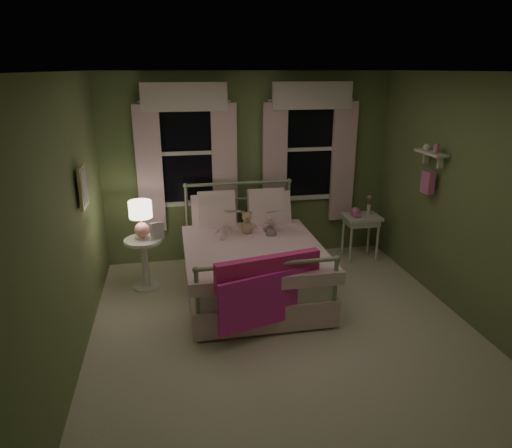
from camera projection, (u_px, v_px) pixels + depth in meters
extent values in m
plane|color=#EDE5CD|center=(284.00, 330.00, 4.83)|extent=(4.20, 4.20, 0.00)
plane|color=white|center=(290.00, 71.00, 3.99)|extent=(4.20, 4.20, 0.00)
plane|color=olive|center=(249.00, 169.00, 6.36)|extent=(4.00, 0.00, 4.00)
plane|color=olive|center=(383.00, 328.00, 2.46)|extent=(4.00, 0.00, 4.00)
plane|color=olive|center=(68.00, 226.00, 4.05)|extent=(0.00, 4.20, 4.20)
plane|color=olive|center=(472.00, 202.00, 4.76)|extent=(0.00, 4.20, 4.20)
cube|color=white|center=(251.00, 261.00, 5.51)|extent=(1.44, 1.94, 0.26)
cube|color=white|center=(251.00, 279.00, 5.58)|extent=(1.54, 2.02, 0.30)
cube|color=white|center=(253.00, 252.00, 5.31)|extent=(1.58, 1.75, 0.14)
cylinder|color=#9EB793|center=(194.00, 275.00, 5.42)|extent=(0.04, 1.90, 0.04)
cylinder|color=#9EB793|center=(306.00, 266.00, 5.67)|extent=(0.04, 1.90, 0.04)
cylinder|color=#9EB793|center=(187.00, 227.00, 6.23)|extent=(0.04, 0.04, 1.15)
cylinder|color=#9EB793|center=(288.00, 220.00, 6.48)|extent=(0.04, 0.04, 1.15)
sphere|color=#9EB793|center=(185.00, 186.00, 6.05)|extent=(0.07, 0.07, 0.07)
sphere|color=#9EB793|center=(289.00, 181.00, 6.30)|extent=(0.07, 0.07, 0.07)
cylinder|color=#9EB793|center=(238.00, 183.00, 6.17)|extent=(1.42, 0.04, 0.04)
cylinder|color=#9EB793|center=(238.00, 199.00, 6.24)|extent=(1.38, 0.03, 0.03)
cylinder|color=#9EB793|center=(198.00, 307.00, 4.49)|extent=(0.04, 0.04, 0.80)
cylinder|color=#9EB793|center=(335.00, 294.00, 4.74)|extent=(0.04, 0.04, 0.80)
sphere|color=#9EB793|center=(196.00, 270.00, 4.36)|extent=(0.07, 0.07, 0.07)
sphere|color=#9EB793|center=(337.00, 259.00, 4.61)|extent=(0.07, 0.07, 0.07)
cylinder|color=#9EB793|center=(268.00, 264.00, 4.48)|extent=(1.42, 0.04, 0.04)
cube|color=white|center=(213.00, 215.00, 5.97)|extent=(0.55, 0.32, 0.57)
cube|color=white|center=(270.00, 212.00, 6.10)|extent=(0.55, 0.32, 0.57)
cube|color=white|center=(217.00, 209.00, 5.95)|extent=(0.48, 0.30, 0.51)
cube|color=white|center=(266.00, 207.00, 6.07)|extent=(0.48, 0.30, 0.51)
cube|color=#F12F88|center=(268.00, 272.00, 4.51)|extent=(1.10, 0.31, 0.32)
cube|color=#FD31BA|center=(270.00, 299.00, 4.53)|extent=(1.07, 0.35, 0.55)
imported|color=#F7D1DD|center=(223.00, 211.00, 5.71)|extent=(0.29, 0.21, 0.71)
imported|color=#F7D1DD|center=(266.00, 211.00, 5.82)|extent=(0.34, 0.27, 0.67)
imported|color=beige|center=(225.00, 215.00, 5.47)|extent=(0.22, 0.17, 0.26)
imported|color=beige|center=(271.00, 215.00, 5.58)|extent=(0.21, 0.14, 0.26)
sphere|color=tan|center=(247.00, 227.00, 5.68)|extent=(0.16, 0.16, 0.16)
sphere|color=tan|center=(247.00, 217.00, 5.61)|extent=(0.12, 0.12, 0.12)
sphere|color=tan|center=(243.00, 213.00, 5.59)|extent=(0.05, 0.05, 0.05)
sphere|color=tan|center=(250.00, 213.00, 5.61)|extent=(0.05, 0.05, 0.05)
sphere|color=tan|center=(241.00, 227.00, 5.63)|extent=(0.06, 0.06, 0.06)
sphere|color=tan|center=(253.00, 226.00, 5.66)|extent=(0.06, 0.06, 0.06)
sphere|color=#8C6B51|center=(248.00, 219.00, 5.57)|extent=(0.04, 0.04, 0.04)
cylinder|color=white|center=(143.00, 241.00, 5.57)|extent=(0.46, 0.46, 0.04)
cylinder|color=white|center=(145.00, 264.00, 5.67)|extent=(0.08, 0.08, 0.60)
cylinder|color=white|center=(147.00, 286.00, 5.77)|extent=(0.34, 0.34, 0.03)
sphere|color=pink|center=(142.00, 230.00, 5.53)|extent=(0.18, 0.18, 0.18)
cylinder|color=pink|center=(141.00, 220.00, 5.49)|extent=(0.03, 0.03, 0.11)
cylinder|color=#FFEAC6|center=(140.00, 209.00, 5.44)|extent=(0.28, 0.28, 0.20)
imported|color=beige|center=(151.00, 240.00, 5.51)|extent=(0.20, 0.25, 0.02)
cube|color=white|center=(362.00, 217.00, 6.46)|extent=(0.50, 0.40, 0.04)
cube|color=white|center=(361.00, 222.00, 6.48)|extent=(0.44, 0.34, 0.08)
cylinder|color=white|center=(351.00, 243.00, 6.39)|extent=(0.04, 0.04, 0.60)
cylinder|color=white|center=(377.00, 241.00, 6.46)|extent=(0.04, 0.04, 0.60)
cylinder|color=white|center=(343.00, 235.00, 6.67)|extent=(0.04, 0.04, 0.60)
cylinder|color=white|center=(369.00, 234.00, 6.74)|extent=(0.04, 0.04, 0.60)
sphere|color=pink|center=(355.00, 212.00, 6.41)|extent=(0.14, 0.14, 0.14)
cube|color=pink|center=(358.00, 215.00, 6.34)|extent=(0.10, 0.05, 0.04)
cylinder|color=white|center=(369.00, 209.00, 6.50)|extent=(0.05, 0.05, 0.14)
cylinder|color=#4C7F3F|center=(369.00, 202.00, 6.46)|extent=(0.01, 0.01, 0.12)
sphere|color=pink|center=(370.00, 197.00, 6.44)|extent=(0.06, 0.06, 0.06)
cube|color=black|center=(187.00, 153.00, 6.11)|extent=(0.76, 0.02, 1.35)
cube|color=white|center=(184.00, 99.00, 5.87)|extent=(0.84, 0.05, 0.06)
cube|color=white|center=(189.00, 203.00, 6.32)|extent=(0.84, 0.05, 0.06)
cube|color=white|center=(156.00, 154.00, 6.02)|extent=(0.06, 0.05, 1.40)
cube|color=white|center=(217.00, 152.00, 6.17)|extent=(0.06, 0.05, 1.40)
cube|color=white|center=(187.00, 153.00, 6.10)|extent=(0.76, 0.04, 0.05)
cube|color=silver|center=(150.00, 170.00, 6.03)|extent=(0.34, 0.06, 1.70)
cube|color=white|center=(225.00, 167.00, 6.21)|extent=(0.34, 0.06, 1.70)
cube|color=white|center=(184.00, 97.00, 5.80)|extent=(1.10, 0.08, 0.36)
cylinder|color=white|center=(184.00, 102.00, 5.86)|extent=(1.20, 0.03, 0.03)
cube|color=black|center=(308.00, 149.00, 6.41)|extent=(0.76, 0.02, 1.35)
cube|color=white|center=(311.00, 98.00, 6.17)|extent=(0.84, 0.05, 0.06)
cube|color=white|center=(307.00, 197.00, 6.62)|extent=(0.84, 0.05, 0.06)
cube|color=white|center=(281.00, 150.00, 6.33)|extent=(0.06, 0.05, 1.40)
cube|color=white|center=(336.00, 148.00, 6.47)|extent=(0.06, 0.05, 1.40)
cube|color=white|center=(309.00, 149.00, 6.40)|extent=(0.76, 0.04, 0.05)
cube|color=silver|center=(275.00, 165.00, 6.33)|extent=(0.34, 0.06, 1.70)
cube|color=silver|center=(343.00, 163.00, 6.51)|extent=(0.34, 0.06, 1.70)
cube|color=white|center=(312.00, 96.00, 6.10)|extent=(1.10, 0.08, 0.36)
cylinder|color=white|center=(311.00, 100.00, 6.16)|extent=(1.20, 0.03, 0.03)
cube|color=white|center=(431.00, 153.00, 5.26)|extent=(0.15, 0.50, 0.03)
cube|color=white|center=(440.00, 162.00, 5.16)|extent=(0.06, 0.03, 0.14)
cube|color=white|center=(426.00, 157.00, 5.43)|extent=(0.06, 0.03, 0.14)
cylinder|color=pink|center=(436.00, 148.00, 5.15)|extent=(0.06, 0.06, 0.10)
sphere|color=white|center=(427.00, 147.00, 5.34)|extent=(0.08, 0.08, 0.08)
cube|color=pink|center=(428.00, 182.00, 5.38)|extent=(0.08, 0.18, 0.26)
cube|color=beige|center=(83.00, 187.00, 4.56)|extent=(0.03, 0.32, 0.42)
cube|color=silver|center=(84.00, 187.00, 4.56)|extent=(0.01, 0.25, 0.34)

